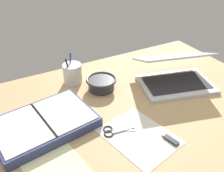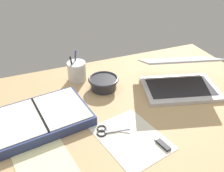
% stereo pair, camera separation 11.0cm
% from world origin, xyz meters
% --- Properties ---
extents(desk_top, '(1.40, 1.00, 0.02)m').
position_xyz_m(desk_top, '(0.00, 0.00, 0.01)').
color(desk_top, tan).
rests_on(desk_top, ground).
extents(laptop, '(0.41, 0.38, 0.17)m').
position_xyz_m(laptop, '(0.30, 0.08, 0.07)').
color(laptop, silver).
rests_on(laptop, desk_top).
extents(bowl, '(0.15, 0.15, 0.06)m').
position_xyz_m(bowl, '(-0.04, 0.21, 0.05)').
color(bowl, '#2D2D33').
rests_on(bowl, desk_top).
extents(pen_cup, '(0.09, 0.09, 0.15)m').
position_xyz_m(pen_cup, '(-0.14, 0.34, 0.07)').
color(pen_cup, white).
rests_on(pen_cup, desk_top).
extents(planner, '(0.41, 0.31, 0.04)m').
position_xyz_m(planner, '(-0.36, 0.07, 0.04)').
color(planner, navy).
rests_on(planner, desk_top).
extents(scissors, '(0.13, 0.08, 0.01)m').
position_xyz_m(scissors, '(-0.13, -0.07, 0.02)').
color(scissors, '#B7B7BC').
rests_on(scissors, desk_top).
extents(paper_sheet_front, '(0.27, 0.31, 0.00)m').
position_xyz_m(paper_sheet_front, '(-0.06, -0.14, 0.02)').
color(paper_sheet_front, silver).
rests_on(paper_sheet_front, desk_top).
extents(paper_sheet_beside_planner, '(0.22, 0.29, 0.00)m').
position_xyz_m(paper_sheet_beside_planner, '(-0.38, -0.12, 0.02)').
color(paper_sheet_beside_planner, '#F4EFB2').
rests_on(paper_sheet_beside_planner, desk_top).
extents(usb_drive, '(0.03, 0.07, 0.01)m').
position_xyz_m(usb_drive, '(0.03, -0.22, 0.02)').
color(usb_drive, black).
rests_on(usb_drive, desk_top).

